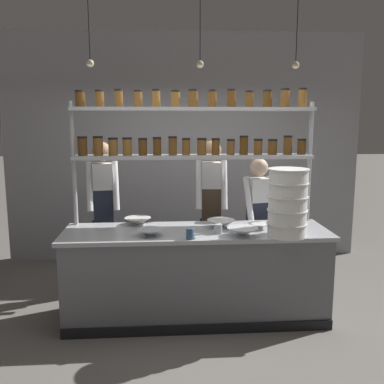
{
  "coord_description": "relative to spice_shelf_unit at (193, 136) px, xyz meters",
  "views": [
    {
      "loc": [
        -0.34,
        -4.11,
        2.01
      ],
      "look_at": [
        -0.03,
        0.2,
        1.27
      ],
      "focal_mm": 40.0,
      "sensor_mm": 36.0,
      "label": 1
    }
  ],
  "objects": [
    {
      "name": "serving_cup_by_board",
      "position": [
        -0.08,
        -0.65,
        -0.86
      ],
      "size": [
        0.07,
        0.07,
        0.1
      ],
      "color": "#334C70",
      "rests_on": "prep_counter"
    },
    {
      "name": "prep_bowl_near_right",
      "position": [
        -0.45,
        -0.52,
        -0.88
      ],
      "size": [
        0.25,
        0.25,
        0.07
      ],
      "color": "#B2B7BC",
      "rests_on": "prep_counter"
    },
    {
      "name": "prep_bowl_center_back",
      "position": [
        0.64,
        -0.32,
        -0.89
      ],
      "size": [
        0.21,
        0.21,
        0.06
      ],
      "color": "white",
      "rests_on": "prep_counter"
    },
    {
      "name": "prep_bowl_near_left",
      "position": [
        -0.58,
        -0.07,
        -0.88
      ],
      "size": [
        0.28,
        0.28,
        0.08
      ],
      "color": "silver",
      "rests_on": "prep_counter"
    },
    {
      "name": "prep_bowl_center_front",
      "position": [
        0.27,
        -0.24,
        -0.88
      ],
      "size": [
        0.29,
        0.29,
        0.08
      ],
      "color": "white",
      "rests_on": "prep_counter"
    },
    {
      "name": "chef_right",
      "position": [
        0.76,
        0.24,
        -0.94
      ],
      "size": [
        0.4,
        0.32,
        1.58
      ],
      "rotation": [
        0.0,
        0.0,
        0.21
      ],
      "color": "black",
      "rests_on": "ground_plane"
    },
    {
      "name": "prep_bowl_far_left",
      "position": [
        0.43,
        -0.58,
        -0.88
      ],
      "size": [
        0.3,
        0.3,
        0.08
      ],
      "color": "silver",
      "rests_on": "prep_counter"
    },
    {
      "name": "pendant_light_row",
      "position": [
        0.01,
        -0.33,
        0.71
      ],
      "size": [
        1.99,
        0.07,
        0.67
      ],
      "color": "black"
    },
    {
      "name": "serving_cup_front",
      "position": [
        0.21,
        -0.47,
        -0.87
      ],
      "size": [
        0.08,
        0.08,
        0.09
      ],
      "color": "#B2B7BC",
      "rests_on": "prep_counter"
    },
    {
      "name": "container_stack",
      "position": [
        0.84,
        -0.61,
        -0.59
      ],
      "size": [
        0.38,
        0.38,
        0.64
      ],
      "color": "white",
      "rests_on": "prep_counter"
    },
    {
      "name": "back_wall",
      "position": [
        0.01,
        1.68,
        -0.23
      ],
      "size": [
        5.04,
        0.12,
        3.2
      ],
      "primitive_type": "cube",
      "color": "#939399",
      "rests_on": "ground_plane"
    },
    {
      "name": "chef_center",
      "position": [
        0.24,
        0.41,
        -0.8
      ],
      "size": [
        0.38,
        0.32,
        1.77
      ],
      "rotation": [
        0.0,
        0.0,
        -0.08
      ],
      "color": "black",
      "rests_on": "ground_plane"
    },
    {
      "name": "ground_plane",
      "position": [
        0.01,
        -0.33,
        -1.84
      ],
      "size": [
        40.0,
        40.0,
        0.0
      ],
      "primitive_type": "plane",
      "color": "slate"
    },
    {
      "name": "chef_left",
      "position": [
        -1.01,
        0.45,
        -0.81
      ],
      "size": [
        0.39,
        0.33,
        1.76
      ],
      "rotation": [
        0.0,
        0.0,
        0.16
      ],
      "color": "black",
      "rests_on": "ground_plane"
    },
    {
      "name": "spice_shelf_unit",
      "position": [
        0.0,
        0.0,
        0.0
      ],
      "size": [
        2.52,
        0.28,
        2.33
      ],
      "color": "#ADAFB5",
      "rests_on": "ground_plane"
    },
    {
      "name": "prep_counter",
      "position": [
        0.01,
        -0.33,
        -1.38
      ],
      "size": [
        2.64,
        0.76,
        0.92
      ],
      "color": "slate",
      "rests_on": "ground_plane"
    }
  ]
}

